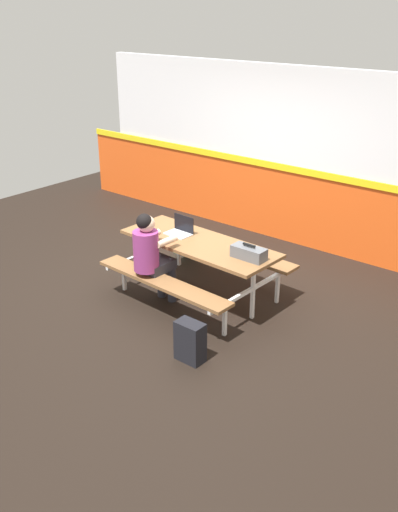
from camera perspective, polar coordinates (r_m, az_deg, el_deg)
ground_plane at (r=7.42m, az=-2.19°, el=-3.23°), size 10.00×10.00×0.02m
accent_backdrop at (r=8.74m, az=7.94°, el=9.61°), size 8.00×0.14×2.60m
picnic_table_main at (r=6.95m, az=0.00°, el=0.20°), size 2.05×1.62×0.74m
student_nearer at (r=6.70m, az=-4.82°, el=0.37°), size 0.37×0.53×1.21m
laptop_silver at (r=7.11m, az=-1.89°, el=2.59°), size 0.33×0.23×0.22m
toolbox_grey at (r=6.42m, az=5.00°, el=0.33°), size 0.40×0.18×0.18m
backpack_dark at (r=5.88m, az=-0.85°, el=-8.56°), size 0.30×0.22×0.44m
tote_bag_bright at (r=8.30m, az=-1.41°, el=1.39°), size 0.34×0.21×0.43m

